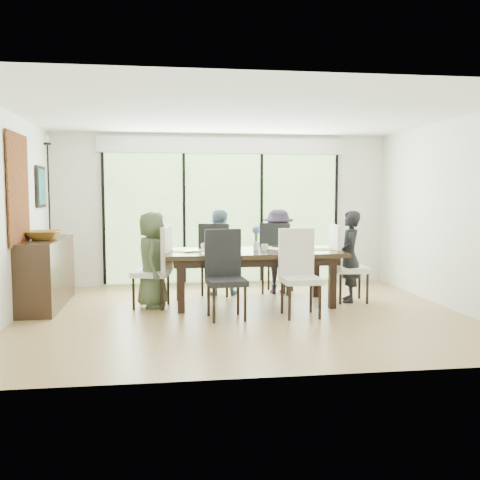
{
  "coord_description": "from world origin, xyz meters",
  "views": [
    {
      "loc": [
        -1.01,
        -7.1,
        1.66
      ],
      "look_at": [
        0.0,
        0.25,
        1.0
      ],
      "focal_mm": 40.0,
      "sensor_mm": 36.0,
      "label": 1
    }
  ],
  "objects": [
    {
      "name": "candlestick_pan",
      "position": [
        -2.76,
        1.27,
        2.38
      ],
      "size": [
        0.11,
        0.11,
        0.03
      ],
      "primitive_type": "cylinder",
      "color": "black",
      "rests_on": "sideboard"
    },
    {
      "name": "wall_front",
      "position": [
        0.0,
        -2.51,
        1.35
      ],
      "size": [
        6.0,
        0.02,
        2.7
      ],
      "primitive_type": "cube",
      "color": "silver",
      "rests_on": "floor"
    },
    {
      "name": "cup_b",
      "position": [
        0.41,
        0.56,
        0.86
      ],
      "size": [
        0.14,
        0.14,
        0.1
      ],
      "primitive_type": "imported",
      "rotation": [
        0.0,
        0.0,
        1.97
      ],
      "color": "white",
      "rests_on": "table_top"
    },
    {
      "name": "candlestick_shaft",
      "position": [
        -2.76,
        1.27,
        1.7
      ],
      "size": [
        0.03,
        0.03,
        1.37
      ],
      "primitive_type": "cylinder",
      "color": "black",
      "rests_on": "sideboard"
    },
    {
      "name": "wall_left",
      "position": [
        -3.01,
        0.0,
        1.35
      ],
      "size": [
        0.02,
        5.0,
        2.7
      ],
      "primitive_type": "cube",
      "color": "silver",
      "rests_on": "floor"
    },
    {
      "name": "hyacinth_blooms",
      "position": [
        0.31,
        0.71,
        1.11
      ],
      "size": [
        0.12,
        0.12,
        0.12
      ],
      "primitive_type": "sphere",
      "color": "#475CB1",
      "rests_on": "table_top"
    },
    {
      "name": "bowl",
      "position": [
        -2.76,
        0.82,
        1.05
      ],
      "size": [
        0.52,
        0.52,
        0.13
      ],
      "primitive_type": "imported",
      "color": "brown",
      "rests_on": "sideboard"
    },
    {
      "name": "candlestick_base",
      "position": [
        -2.76,
        1.27,
        1.01
      ],
      "size": [
        0.11,
        0.11,
        0.04
      ],
      "primitive_type": "cylinder",
      "color": "black",
      "rests_on": "sideboard"
    },
    {
      "name": "placemat_left",
      "position": [
        -0.69,
        0.66,
        0.81
      ],
      "size": [
        0.47,
        0.34,
        0.01
      ],
      "primitive_type": "cube",
      "color": "#A3BD43",
      "rests_on": "table_top"
    },
    {
      "name": "foliage_right",
      "position": [
        2.2,
        5.0,
        1.26
      ],
      "size": [
        2.8,
        2.8,
        2.8
      ],
      "primitive_type": "sphere",
      "color": "#14380F",
      "rests_on": "ground"
    },
    {
      "name": "person_far_right",
      "position": [
        0.81,
        1.49,
        0.69
      ],
      "size": [
        0.65,
        0.41,
        1.39
      ],
      "primitive_type": "imported",
      "rotation": [
        0.0,
        0.0,
        3.15
      ],
      "color": "#261E2E",
      "rests_on": "floor"
    },
    {
      "name": "table_leg_fl",
      "position": [
        -0.82,
        0.23,
        0.37
      ],
      "size": [
        0.1,
        0.1,
        0.74
      ],
      "primitive_type": "cube",
      "color": "black",
      "rests_on": "floor"
    },
    {
      "name": "hyacinth_stems",
      "position": [
        0.31,
        0.71,
        1.0
      ],
      "size": [
        0.04,
        0.04,
        0.17
      ],
      "primitive_type": "cylinder",
      "color": "#337226",
      "rests_on": "table_top"
    },
    {
      "name": "table_top",
      "position": [
        0.26,
        0.66,
        0.77
      ],
      "size": [
        2.58,
        1.18,
        0.06
      ],
      "primitive_type": "cube",
      "color": "black",
      "rests_on": "floor"
    },
    {
      "name": "ceiling",
      "position": [
        0.0,
        0.0,
        2.71
      ],
      "size": [
        6.0,
        5.0,
        0.01
      ],
      "primitive_type": "cube",
      "color": "white",
      "rests_on": "wall_back"
    },
    {
      "name": "placemat_far_l",
      "position": [
        -0.19,
        1.06,
        0.81
      ],
      "size": [
        0.47,
        0.34,
        0.01
      ],
      "primitive_type": "cube",
      "color": "#90A43A",
      "rests_on": "table_top"
    },
    {
      "name": "platter_snacks",
      "position": [
        -0.29,
        0.36,
        0.84
      ],
      "size": [
        0.21,
        0.21,
        0.02
      ],
      "primitive_type": "cube",
      "color": "orange",
      "rests_on": "table_top"
    },
    {
      "name": "papers",
      "position": [
        0.96,
        0.61,
        0.81
      ],
      "size": [
        0.32,
        0.24,
        0.0
      ],
      "primitive_type": "cube",
      "color": "white",
      "rests_on": "table_top"
    },
    {
      "name": "foliage_left",
      "position": [
        -1.8,
        5.2,
        1.44
      ],
      "size": [
        3.2,
        3.2,
        3.2
      ],
      "primitive_type": "sphere",
      "color": "#14380F",
      "rests_on": "ground"
    },
    {
      "name": "art_frame",
      "position": [
        -2.97,
        1.7,
        1.75
      ],
      "size": [
        0.03,
        0.55,
        0.65
      ],
      "primitive_type": "cube",
      "color": "black",
      "rests_on": "wall_left"
    },
    {
      "name": "table_leg_fr",
      "position": [
        1.34,
        0.23,
        0.37
      ],
      "size": [
        0.1,
        0.1,
        0.74
      ],
      "primitive_type": "cube",
      "color": "black",
      "rests_on": "floor"
    },
    {
      "name": "sideboard",
      "position": [
        -2.76,
        0.92,
        0.49
      ],
      "size": [
        0.49,
        1.76,
        0.99
      ],
      "primitive_type": "cube",
      "color": "black",
      "rests_on": "floor"
    },
    {
      "name": "tapestry",
      "position": [
        -2.97,
        0.4,
        1.7
      ],
      "size": [
        0.02,
        1.0,
        1.5
      ],
      "primitive_type": "cube",
      "color": "brown",
      "rests_on": "wall_left"
    },
    {
      "name": "blinds_header",
      "position": [
        0.0,
        2.46,
        2.5
      ],
      "size": [
        4.4,
        0.06,
        0.28
      ],
      "primitive_type": "cube",
      "color": "white",
      "rests_on": "wall_back"
    },
    {
      "name": "person_far_left",
      "position": [
        -0.19,
        1.49,
        0.69
      ],
      "size": [
        0.67,
        0.44,
        1.39
      ],
      "primitive_type": "imported",
      "rotation": [
        0.0,
        0.0,
        3.09
      ],
      "color": "slate",
      "rests_on": "floor"
    },
    {
      "name": "chair_right_end",
      "position": [
        1.76,
        0.66,
        0.59
      ],
      "size": [
        0.53,
        0.53,
        1.18
      ],
      "primitive_type": null,
      "rotation": [
        0.0,
        0.0,
        1.5
      ],
      "color": "white",
      "rests_on": "floor"
    },
    {
      "name": "foliage_mid",
      "position": [
        0.4,
        5.8,
        1.8
      ],
      "size": [
        4.0,
        4.0,
        4.0
      ],
      "primitive_type": "sphere",
      "color": "#14380F",
      "rests_on": "ground"
    },
    {
      "name": "rail_top",
      "position": [
        0.0,
        4.2,
        0.55
      ],
      "size": [
        6.0,
        0.08,
        0.06
      ],
      "primitive_type": "cube",
      "color": "brown",
      "rests_on": "deck"
    },
    {
      "name": "cup_a",
      "position": [
        -0.44,
        0.81,
        0.86
      ],
      "size": [
        0.18,
        0.18,
        0.1
      ],
      "primitive_type": "imported",
      "rotation": [
        0.0,
        0.0,
        0.57
      ],
      "color": "white",
      "rests_on": "table_top"
    },
    {
      "name": "glass_doors",
      "position": [
        0.0,
        2.47,
        1.2
      ],
      "size": [
        4.2,
        0.02,
        2.3
      ],
      "primitive_type": "cube",
      "color": "#598C3F",
      "rests_on": "wall_back"
    },
    {
      "name": "mullion_c",
      "position": [
        0.7,
        2.46,
        1.2
      ],
      "size": [
        0.05,
        0.04,
        2.3
      ],
      "primitive_type": "cube",
      "color": "black",
      "rests_on": "wall_back"
    },
    {
      "name": "wall_back",
      "position": [
        0.0,
        2.51,
        1.35
      ],
      "size": [
        6.0,
        0.02,
        2.7
      ],
      "primitive_type": "cube",
      "color": "silver",
      "rests_on": "floor"
    },
    {
      "name": "candle",
      "position": [
        -2.76,
        1.27,
        2.45
      ],
      "size": [
        0.04,
        0.04,
        0.11
      ],
      "primitive_type": "cylinder",
      "color": "silver",
      "rests_on": "sideboard"
    },
    {
      "name": "deck",
      "position": [
        0.0,
        3.4,
        -0.05
      ],
      "size": [
        6.0,
        1.8,
        0.1
      ],
      "primitive_type": "cube",
      "color": "brown",
      "rests_on": "ground"
    },
    {
      "name": "table_leg_br",
      "position": [
        1.34,
        1.09,
        0.37
      ],
      "size": [
        0.1,
        0.1,
        0.74
      ],
      "primitive_type": "cube",
      "color": "black",
      "rests_on": "floor"
    },
    {
      "name": "platter_base",
      "position": [
        -0.29,
        0.36,
        0.83
      ],
      "size": [
        0.28,
        0.28,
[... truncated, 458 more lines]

